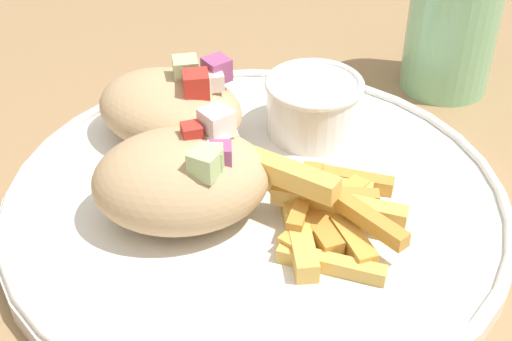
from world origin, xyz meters
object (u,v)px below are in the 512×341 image
object	(u,v)px
plate	(256,201)
water_glass	(453,24)
pita_sandwich_near	(182,178)
sauce_ramekin	(313,103)
pita_sandwich_far	(170,110)
fries_pile	(320,208)

from	to	relation	value
plate	water_glass	xyz separation A→B (m)	(0.12, 0.19, 0.04)
plate	pita_sandwich_near	world-z (taller)	pita_sandwich_near
pita_sandwich_near	sauce_ramekin	xyz separation A→B (m)	(0.07, 0.10, -0.00)
pita_sandwich_far	water_glass	size ratio (longest dim) A/B	1.01
pita_sandwich_far	water_glass	bearing A→B (deg)	50.54
pita_sandwich_near	water_glass	world-z (taller)	water_glass
pita_sandwich_near	fries_pile	world-z (taller)	pita_sandwich_near
pita_sandwich_far	sauce_ramekin	world-z (taller)	pita_sandwich_far
pita_sandwich_far	fries_pile	world-z (taller)	pita_sandwich_far
pita_sandwich_near	sauce_ramekin	size ratio (longest dim) A/B	1.81
plate	pita_sandwich_far	xyz separation A→B (m)	(-0.07, 0.05, 0.03)
sauce_ramekin	pita_sandwich_near	bearing A→B (deg)	-122.24
pita_sandwich_near	sauce_ramekin	distance (m)	0.12
plate	pita_sandwich_near	distance (m)	0.06
sauce_ramekin	water_glass	size ratio (longest dim) A/B	0.57
pita_sandwich_near	water_glass	distance (m)	0.27
plate	sauce_ramekin	size ratio (longest dim) A/B	4.63
water_glass	plate	bearing A→B (deg)	-123.28
plate	fries_pile	distance (m)	0.05
plate	sauce_ramekin	bearing A→B (deg)	71.62
fries_pile	water_glass	world-z (taller)	water_glass
water_glass	fries_pile	bearing A→B (deg)	-111.50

